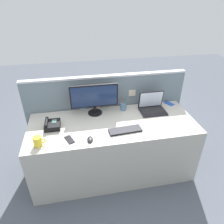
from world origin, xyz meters
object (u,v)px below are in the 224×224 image
Objects in this scene: laptop at (152,106)px; cell_phone_black_slab at (70,140)px; keyboard_main at (125,130)px; cell_phone_blue_case at (169,103)px; pen_cup at (123,106)px; desktop_monitor at (94,97)px; coffee_mug at (38,141)px; computer_mouse_right_hand at (90,139)px; desk_phone at (52,125)px.

laptop reaches higher than cell_phone_black_slab.
keyboard_main is 0.90m from cell_phone_blue_case.
laptop reaches higher than keyboard_main.
pen_cup is 1.29× the size of cell_phone_black_slab.
desktop_monitor reaches higher than cell_phone_black_slab.
coffee_mug reaches higher than cell_phone_blue_case.
pen_cup is at bearing 54.96° from computer_mouse_right_hand.
pen_cup is 1.50× the size of coffee_mug.
cell_phone_blue_case is at bearing 29.98° from keyboard_main.
desktop_monitor is at bearing 39.78° from coffee_mug.
keyboard_main is 2.58× the size of cell_phone_black_slab.
keyboard_main is 0.61m from cell_phone_black_slab.
keyboard_main reaches higher than cell_phone_black_slab.
desktop_monitor is at bearing 174.24° from laptop.
pen_cup reaches higher than keyboard_main.
keyboard_main is at bearing 19.57° from computer_mouse_right_hand.
computer_mouse_right_hand is at bearing -170.41° from keyboard_main.
cell_phone_black_slab is 1.16× the size of coffee_mug.
keyboard_main is (0.28, -0.45, -0.21)m from desktop_monitor.
laptop is 0.59m from keyboard_main.
laptop is at bearing 7.07° from desk_phone.
computer_mouse_right_hand is (-0.85, -0.47, -0.05)m from laptop.
pen_cup is at bearing 13.41° from cell_phone_black_slab.
desktop_monitor is 3.22× the size of pen_cup.
cell_phone_black_slab is 0.31m from coffee_mug.
cell_phone_black_slab is at bearing -179.63° from keyboard_main.
coffee_mug is (-0.92, -0.08, 0.04)m from keyboard_main.
computer_mouse_right_hand reaches higher than cell_phone_black_slab.
laptop is at bearing 35.32° from computer_mouse_right_hand.
coffee_mug reaches higher than cell_phone_black_slab.
desktop_monitor is 5.88× the size of computer_mouse_right_hand.
laptop is 1.66× the size of desk_phone.
desk_phone is 1.95× the size of computer_mouse_right_hand.
pen_cup is 1.14m from coffee_mug.
laptop is 1.44m from coffee_mug.
coffee_mug is at bearing -151.82° from pen_cup.
desktop_monitor is at bearing 23.86° from desk_phone.
computer_mouse_right_hand reaches higher than keyboard_main.
pen_cup is (0.09, 0.46, 0.04)m from keyboard_main.
computer_mouse_right_hand is 0.52m from coffee_mug.
cell_phone_black_slab is 1.47m from cell_phone_blue_case.
desktop_monitor reaches higher than computer_mouse_right_hand.
desk_phone is (-1.25, -0.15, -0.03)m from laptop.
desk_phone is 0.32m from coffee_mug.
desktop_monitor is 0.75m from laptop.
desk_phone is 0.51m from computer_mouse_right_hand.
cell_phone_blue_case is (0.66, 0.04, -0.04)m from pen_cup.
computer_mouse_right_hand is 0.22m from cell_phone_black_slab.
desk_phone is 1.07× the size of pen_cup.
desk_phone is at bearing 102.66° from cell_phone_black_slab.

